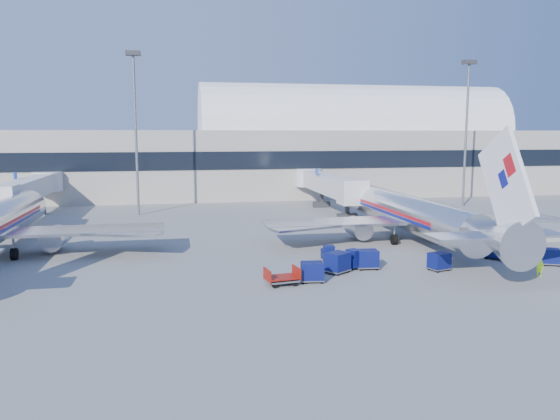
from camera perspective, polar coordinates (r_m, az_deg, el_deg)
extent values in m
plane|color=gray|center=(52.32, 5.79, -4.69)|extent=(260.00, 260.00, 0.00)
cube|color=#B2AA9E|center=(105.51, -16.49, 4.70)|extent=(170.00, 28.00, 12.00)
cube|color=black|center=(91.60, -17.35, 4.85)|extent=(170.00, 0.40, 3.00)
cylinder|color=white|center=(110.48, 7.53, 8.21)|extent=(60.00, 18.00, 18.00)
cylinder|color=silver|center=(60.80, 13.27, -0.30)|extent=(3.80, 28.00, 3.80)
sphere|color=silver|center=(73.68, 8.83, 1.23)|extent=(3.72, 3.72, 3.72)
cone|color=silver|center=(45.97, 21.95, -2.80)|extent=(3.80, 6.00, 3.80)
cube|color=#B60E18|center=(61.67, 12.90, 0.06)|extent=(3.85, 20.16, 0.32)
cube|color=navy|center=(61.72, 12.88, -0.28)|extent=(3.85, 20.16, 0.32)
cube|color=white|center=(44.98, 22.58, 2.60)|extent=(0.35, 7.79, 8.74)
cube|color=silver|center=(46.35, 21.63, -2.45)|extent=(11.00, 3.00, 0.18)
cube|color=silver|center=(59.99, 13.64, -1.01)|extent=(32.00, 5.00, 0.28)
cylinder|color=#B7B7BC|center=(59.48, 8.18, -1.86)|extent=(2.10, 3.80, 2.10)
cylinder|color=#B7B7BC|center=(63.90, 17.55, -1.48)|extent=(2.10, 3.80, 2.10)
cylinder|color=black|center=(71.22, 9.60, -1.00)|extent=(0.40, 0.90, 0.90)
sphere|color=silver|center=(71.51, -24.75, 0.39)|extent=(3.72, 3.72, 3.72)
cylinder|color=#B7B7BC|center=(57.50, -22.51, -2.74)|extent=(2.10, 3.80, 2.10)
cylinder|color=black|center=(68.97, -25.22, -1.95)|extent=(0.40, 0.90, 0.90)
cube|color=silver|center=(82.31, 4.93, 2.77)|extent=(2.70, 24.00, 2.70)
cube|color=silver|center=(70.71, 7.62, 1.87)|extent=(3.40, 3.20, 3.20)
cylinder|color=silver|center=(93.39, 3.01, 3.41)|extent=(4.40, 4.40, 3.00)
cube|color=#2D2D30|center=(73.05, 7.04, 0.34)|extent=(0.50, 0.50, 3.00)
cube|color=#2D2D30|center=(73.24, 7.02, -0.71)|extent=(2.60, 1.00, 0.90)
cube|color=#2D2D30|center=(85.41, 4.36, 1.48)|extent=(0.50, 0.50, 3.00)
cube|color=#2D2D30|center=(85.58, 4.36, 0.58)|extent=(2.60, 1.00, 0.90)
cube|color=#1B3A98|center=(81.75, 3.86, 4.01)|extent=(0.12, 1.40, 0.90)
cube|color=silver|center=(81.62, -24.77, 2.02)|extent=(2.70, 24.00, 2.70)
cube|color=silver|center=(69.90, -27.14, 0.99)|extent=(3.40, 3.20, 3.20)
cylinder|color=silver|center=(92.78, -23.09, 2.75)|extent=(4.40, 4.40, 3.00)
cube|color=#2D2D30|center=(72.26, -26.54, -0.53)|extent=(0.50, 0.50, 3.00)
cube|color=#2D2D30|center=(72.46, -26.48, -1.58)|extent=(2.60, 1.00, 0.90)
cube|color=#2D2D30|center=(84.75, -24.21, 0.75)|extent=(0.50, 0.50, 3.00)
cube|color=#2D2D30|center=(84.91, -24.16, -0.15)|extent=(2.60, 1.00, 0.90)
cube|color=#1B3A98|center=(81.88, -25.93, 3.23)|extent=(0.12, 1.40, 0.90)
cylinder|color=slate|center=(79.05, -14.81, 7.40)|extent=(0.36, 0.36, 22.00)
cube|color=#2D2D30|center=(79.79, -15.11, 15.54)|extent=(2.00, 1.20, 0.60)
cylinder|color=slate|center=(90.68, 18.85, 7.28)|extent=(0.36, 0.36, 22.00)
cube|color=#2D2D30|center=(91.33, 19.18, 14.38)|extent=(2.00, 1.20, 0.60)
cube|color=#9E9E96|center=(61.49, 21.55, -2.88)|extent=(3.00, 0.55, 0.90)
cube|color=#9E9E96|center=(63.31, 24.08, -2.72)|extent=(3.00, 0.55, 0.90)
cube|color=#9E9E96|center=(65.25, 26.46, -2.56)|extent=(3.00, 0.55, 0.90)
cube|color=#0A114E|center=(47.67, 8.16, -5.25)|extent=(2.80, 2.27, 0.82)
cube|color=#0A114E|center=(47.14, 7.72, -4.57)|extent=(1.37, 1.42, 0.76)
cylinder|color=black|center=(48.68, 8.44, -5.33)|extent=(0.65, 0.49, 0.61)
cube|color=#0A114E|center=(53.95, 21.81, -4.22)|extent=(2.38, 2.63, 0.78)
cube|color=#0A114E|center=(54.00, 21.33, -3.51)|extent=(1.39, 1.37, 0.73)
cylinder|color=black|center=(54.16, 22.79, -4.53)|extent=(0.53, 0.60, 0.58)
cube|color=#0A114E|center=(50.02, 5.05, -4.65)|extent=(1.37, 2.32, 0.72)
cube|color=#0A114E|center=(49.44, 5.14, -4.12)|extent=(1.06, 0.98, 0.67)
cylinder|color=black|center=(50.76, 4.43, -4.76)|extent=(0.28, 0.56, 0.54)
cube|color=#0A114E|center=(47.15, 9.10, -5.00)|extent=(1.86, 1.50, 1.42)
cube|color=slate|center=(47.31, 9.08, -5.84)|extent=(1.96, 1.55, 0.10)
cylinder|color=black|center=(48.01, 9.70, -5.68)|extent=(0.40, 0.19, 0.39)
cube|color=#0A114E|center=(45.49, 6.04, -5.36)|extent=(2.34, 2.24, 1.49)
cube|color=slate|center=(45.67, 6.03, -6.28)|extent=(2.45, 2.34, 0.10)
cylinder|color=black|center=(46.56, 6.01, -6.02)|extent=(0.43, 0.37, 0.41)
cube|color=#0A114E|center=(42.60, 3.38, -6.37)|extent=(1.82, 1.48, 1.36)
cube|color=slate|center=(42.78, 3.38, -7.26)|extent=(1.92, 1.54, 0.09)
cylinder|color=black|center=(43.37, 4.14, -7.08)|extent=(0.39, 0.19, 0.38)
cube|color=#0A114E|center=(47.98, 16.29, -5.09)|extent=(1.92, 1.69, 1.30)
cube|color=slate|center=(48.13, 16.26, -5.85)|extent=(2.02, 1.76, 0.09)
cylinder|color=black|center=(48.90, 16.38, -5.66)|extent=(0.39, 0.25, 0.36)
cube|color=#0A114E|center=(53.43, 26.36, -4.31)|extent=(1.93, 1.74, 1.27)
cube|color=slate|center=(53.56, 26.32, -4.98)|extent=(2.03, 1.81, 0.09)
cylinder|color=black|center=(54.18, 26.82, -4.89)|extent=(0.38, 0.26, 0.35)
cube|color=slate|center=(41.82, 0.20, -7.33)|extent=(2.72, 2.07, 0.14)
cube|color=maroon|center=(41.76, 0.20, -7.03)|extent=(2.73, 2.12, 0.09)
cylinder|color=black|center=(42.69, 0.91, -7.25)|extent=(0.47, 0.25, 0.45)
imported|color=#96E618|center=(49.05, 25.50, -5.27)|extent=(0.63, 0.74, 1.70)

